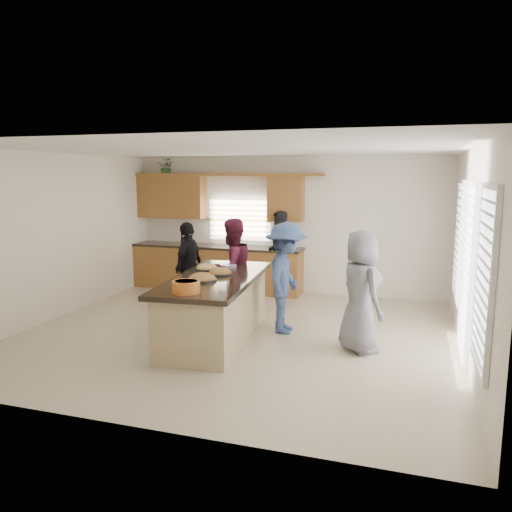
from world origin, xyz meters
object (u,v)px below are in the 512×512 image
(island, at_px, (215,309))
(woman_right_front, at_px, (360,291))
(woman_left_back, at_px, (279,254))
(woman_right_back, at_px, (286,278))
(salad_bowl, at_px, (186,286))
(woman_left_front, at_px, (188,265))
(woman_left_mid, at_px, (232,269))

(island, distance_m, woman_right_front, 2.15)
(woman_left_back, bearing_deg, woman_right_back, -6.85)
(salad_bowl, distance_m, woman_left_front, 2.79)
(woman_right_front, bearing_deg, woman_left_back, -0.46)
(salad_bowl, distance_m, woman_left_back, 3.94)
(island, relative_size, woman_right_back, 1.62)
(woman_left_front, relative_size, woman_right_front, 0.94)
(island, bearing_deg, woman_right_front, -1.50)
(woman_left_back, bearing_deg, woman_left_front, -68.01)
(salad_bowl, bearing_deg, woman_right_front, 29.24)
(woman_left_front, distance_m, woman_right_back, 2.23)
(woman_left_front, bearing_deg, woman_left_mid, 67.87)
(salad_bowl, relative_size, woman_right_back, 0.21)
(island, distance_m, woman_left_back, 2.93)
(woman_left_mid, bearing_deg, woman_right_back, 94.52)
(island, xyz_separation_m, woman_right_front, (2.11, 0.12, 0.40))
(woman_left_back, xyz_separation_m, woman_right_back, (0.72, -2.26, 0.00))
(island, xyz_separation_m, woman_left_mid, (-0.13, 1.08, 0.40))
(island, xyz_separation_m, woman_right_back, (0.92, 0.63, 0.41))
(woman_left_mid, relative_size, woman_right_front, 1.01)
(woman_right_front, bearing_deg, woman_left_front, 32.15)
(island, height_order, woman_left_front, woman_left_front)
(woman_left_back, bearing_deg, woman_left_mid, -34.97)
(woman_left_mid, relative_size, woman_left_front, 1.08)
(salad_bowl, xyz_separation_m, woman_left_mid, (-0.16, 2.12, -0.18))
(salad_bowl, xyz_separation_m, woman_left_front, (-1.16, 2.53, -0.24))
(island, relative_size, woman_left_mid, 1.63)
(salad_bowl, xyz_separation_m, woman_right_front, (2.08, 1.16, -0.19))
(woman_left_back, bearing_deg, woman_right_front, 10.04)
(woman_left_mid, xyz_separation_m, woman_right_back, (1.05, -0.45, 0.01))
(island, bearing_deg, woman_right_back, 29.43)
(woman_left_back, bearing_deg, island, -28.50)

